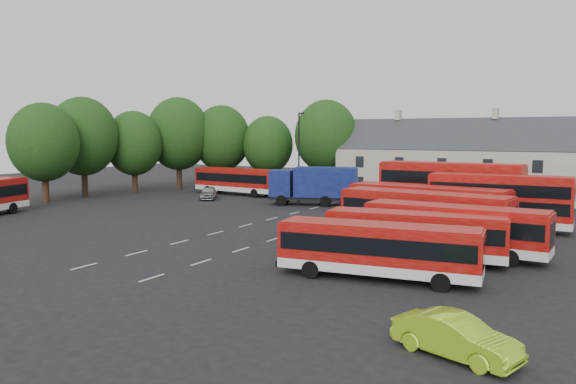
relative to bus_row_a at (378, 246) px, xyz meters
name	(u,v)px	position (x,y,z in m)	size (l,w,h in m)	color
ground	(231,229)	(-15.13, 8.63, -1.70)	(140.00, 140.00, 0.00)	black
lane_markings	(273,228)	(-12.63, 10.63, -1.70)	(5.15, 33.80, 0.01)	beige
treeline	(185,138)	(-35.87, 28.00, 4.98)	(29.92, 32.59, 12.01)	black
terrace_houses	(494,165)	(-1.13, 38.63, 2.16)	(35.70, 7.13, 10.06)	beige
bus_row_a	(378,246)	(0.00, 0.00, 0.00)	(10.24, 3.54, 2.84)	silver
bus_row_b	(415,233)	(0.43, 4.75, 0.01)	(10.27, 3.59, 2.84)	silver
bus_row_c	(454,226)	(1.99, 7.46, 0.12)	(10.83, 2.98, 3.03)	silver
bus_row_d	(424,211)	(-1.03, 11.57, 0.29)	(11.99, 4.19, 3.32)	silver
bus_row_e	(427,204)	(-1.88, 15.36, 0.33)	(12.20, 4.08, 3.38)	silver
bus_dd_south	(499,199)	(2.73, 18.39, 0.69)	(10.29, 2.48, 4.21)	silver
bus_dd_north	(450,187)	(-1.77, 21.73, 1.06)	(11.99, 3.46, 4.86)	silver
bus_north	(237,179)	(-28.56, 28.66, 0.19)	(11.31, 3.45, 3.15)	silver
box_truck	(315,184)	(-16.12, 24.75, 0.48)	(9.31, 5.64, 3.89)	black
silver_car	(208,193)	(-28.81, 23.46, -0.99)	(1.70, 4.22, 1.44)	#A4A7AC
lime_car	(456,336)	(5.70, -7.99, -1.01)	(1.48, 4.23, 1.39)	#A1D320
lamppost	(299,155)	(-18.57, 25.81, 3.36)	(0.65, 0.24, 9.48)	black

